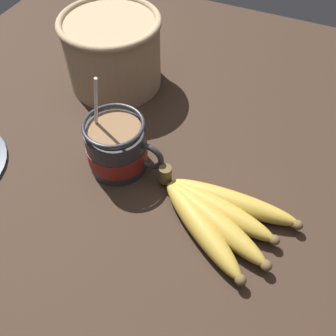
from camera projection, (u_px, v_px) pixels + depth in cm
name	position (u px, v px, depth cm)	size (l,w,h in cm)	color
table	(165.00, 190.00, 60.95)	(118.59, 118.59, 2.89)	#332319
coffee_mug	(117.00, 147.00, 59.34)	(13.09, 9.71, 17.02)	#28282D
banana_bunch	(217.00, 215.00, 54.17)	(22.38, 14.47, 4.09)	brown
woven_basket	(113.00, 51.00, 70.89)	(18.93, 18.93, 13.73)	tan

